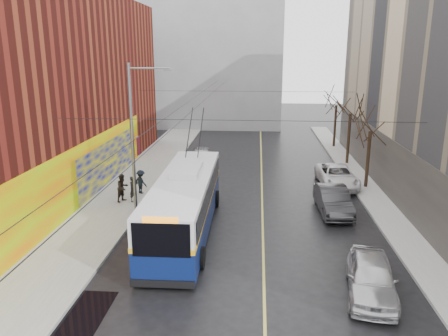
{
  "coord_description": "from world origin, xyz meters",
  "views": [
    {
      "loc": [
        1.08,
        -14.91,
        9.6
      ],
      "look_at": [
        -0.9,
        10.83,
        2.71
      ],
      "focal_mm": 35.0,
      "sensor_mm": 36.0,
      "label": 1
    }
  ],
  "objects_px": {
    "pedestrian_a": "(133,189)",
    "pedestrian_b": "(123,188)",
    "streetlight_pole": "(135,135)",
    "tree_mid": "(351,105)",
    "following_car": "(201,157)",
    "parked_car_c": "(337,176)",
    "parked_car_a": "(371,277)",
    "tree_near": "(371,120)",
    "pedestrian_c": "(141,182)",
    "parked_car_b": "(333,200)",
    "trolleybus": "(185,203)",
    "tree_far": "(337,98)"
  },
  "relations": [
    {
      "from": "streetlight_pole",
      "to": "following_car",
      "type": "bearing_deg",
      "value": 78.33
    },
    {
      "from": "tree_near",
      "to": "streetlight_pole",
      "type": "bearing_deg",
      "value": -158.38
    },
    {
      "from": "trolleybus",
      "to": "parked_car_b",
      "type": "bearing_deg",
      "value": 22.1
    },
    {
      "from": "streetlight_pole",
      "to": "tree_near",
      "type": "height_order",
      "value": "streetlight_pole"
    },
    {
      "from": "parked_car_b",
      "to": "pedestrian_a",
      "type": "distance_m",
      "value": 12.7
    },
    {
      "from": "parked_car_a",
      "to": "streetlight_pole",
      "type": "bearing_deg",
      "value": 153.39
    },
    {
      "from": "tree_near",
      "to": "following_car",
      "type": "height_order",
      "value": "tree_near"
    },
    {
      "from": "pedestrian_a",
      "to": "pedestrian_b",
      "type": "xyz_separation_m",
      "value": [
        -0.67,
        -0.04,
        0.09
      ]
    },
    {
      "from": "streetlight_pole",
      "to": "tree_far",
      "type": "xyz_separation_m",
      "value": [
        15.14,
        20.0,
        0.3
      ]
    },
    {
      "from": "tree_mid",
      "to": "streetlight_pole",
      "type": "bearing_deg",
      "value": -139.35
    },
    {
      "from": "tree_mid",
      "to": "parked_car_b",
      "type": "bearing_deg",
      "value": -104.73
    },
    {
      "from": "streetlight_pole",
      "to": "tree_far",
      "type": "height_order",
      "value": "streetlight_pole"
    },
    {
      "from": "following_car",
      "to": "tree_mid",
      "type": "bearing_deg",
      "value": 0.05
    },
    {
      "from": "tree_mid",
      "to": "parked_car_a",
      "type": "distance_m",
      "value": 22.29
    },
    {
      "from": "streetlight_pole",
      "to": "pedestrian_c",
      "type": "xyz_separation_m",
      "value": [
        -0.67,
        3.23,
        -3.87
      ]
    },
    {
      "from": "pedestrian_a",
      "to": "streetlight_pole",
      "type": "bearing_deg",
      "value": -131.81
    },
    {
      "from": "trolleybus",
      "to": "following_car",
      "type": "distance_m",
      "value": 14.54
    },
    {
      "from": "streetlight_pole",
      "to": "pedestrian_c",
      "type": "height_order",
      "value": "streetlight_pole"
    },
    {
      "from": "parked_car_c",
      "to": "parked_car_a",
      "type": "bearing_deg",
      "value": -97.12
    },
    {
      "from": "following_car",
      "to": "pedestrian_b",
      "type": "bearing_deg",
      "value": -116.22
    },
    {
      "from": "streetlight_pole",
      "to": "following_car",
      "type": "xyz_separation_m",
      "value": [
        2.42,
        11.72,
        -4.06
      ]
    },
    {
      "from": "streetlight_pole",
      "to": "tree_far",
      "type": "relative_size",
      "value": 1.37
    },
    {
      "from": "following_car",
      "to": "pedestrian_b",
      "type": "height_order",
      "value": "pedestrian_b"
    },
    {
      "from": "streetlight_pole",
      "to": "pedestrian_a",
      "type": "relative_size",
      "value": 5.38
    },
    {
      "from": "parked_car_a",
      "to": "parked_car_b",
      "type": "bearing_deg",
      "value": 99.16
    },
    {
      "from": "parked_car_b",
      "to": "parked_car_c",
      "type": "relative_size",
      "value": 0.89
    },
    {
      "from": "tree_near",
      "to": "following_car",
      "type": "distance_m",
      "value": 14.56
    },
    {
      "from": "parked_car_c",
      "to": "pedestrian_c",
      "type": "relative_size",
      "value": 3.32
    },
    {
      "from": "parked_car_c",
      "to": "following_car",
      "type": "distance_m",
      "value": 11.92
    },
    {
      "from": "streetlight_pole",
      "to": "pedestrian_c",
      "type": "relative_size",
      "value": 5.47
    },
    {
      "from": "pedestrian_a",
      "to": "pedestrian_b",
      "type": "bearing_deg",
      "value": 116.0
    },
    {
      "from": "tree_near",
      "to": "pedestrian_b",
      "type": "bearing_deg",
      "value": -164.76
    },
    {
      "from": "tree_mid",
      "to": "pedestrian_c",
      "type": "xyz_separation_m",
      "value": [
        -15.81,
        -9.77,
        -4.28
      ]
    },
    {
      "from": "parked_car_b",
      "to": "pedestrian_b",
      "type": "height_order",
      "value": "pedestrian_b"
    },
    {
      "from": "parked_car_b",
      "to": "tree_mid",
      "type": "bearing_deg",
      "value": 72.81
    },
    {
      "from": "following_car",
      "to": "pedestrian_c",
      "type": "distance_m",
      "value": 9.04
    },
    {
      "from": "parked_car_a",
      "to": "pedestrian_b",
      "type": "distance_m",
      "value": 16.74
    },
    {
      "from": "following_car",
      "to": "pedestrian_b",
      "type": "distance_m",
      "value": 10.92
    },
    {
      "from": "pedestrian_a",
      "to": "pedestrian_c",
      "type": "relative_size",
      "value": 1.02
    },
    {
      "from": "trolleybus",
      "to": "parked_car_c",
      "type": "relative_size",
      "value": 2.34
    },
    {
      "from": "streetlight_pole",
      "to": "trolleybus",
      "type": "distance_m",
      "value": 5.39
    },
    {
      "from": "parked_car_c",
      "to": "pedestrian_c",
      "type": "bearing_deg",
      "value": -169.22
    },
    {
      "from": "tree_near",
      "to": "tree_mid",
      "type": "distance_m",
      "value": 7.01
    },
    {
      "from": "trolleybus",
      "to": "parked_car_b",
      "type": "relative_size",
      "value": 2.63
    },
    {
      "from": "tree_near",
      "to": "following_car",
      "type": "relative_size",
      "value": 1.38
    },
    {
      "from": "pedestrian_c",
      "to": "parked_car_c",
      "type": "bearing_deg",
      "value": -130.76
    },
    {
      "from": "tree_mid",
      "to": "following_car",
      "type": "relative_size",
      "value": 1.44
    },
    {
      "from": "streetlight_pole",
      "to": "pedestrian_b",
      "type": "bearing_deg",
      "value": 133.35
    },
    {
      "from": "streetlight_pole",
      "to": "tree_mid",
      "type": "distance_m",
      "value": 19.96
    },
    {
      "from": "streetlight_pole",
      "to": "tree_mid",
      "type": "relative_size",
      "value": 1.35
    }
  ]
}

